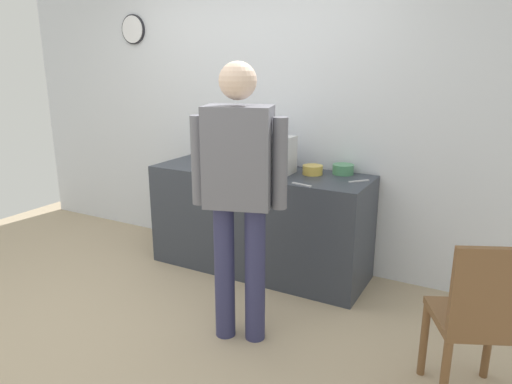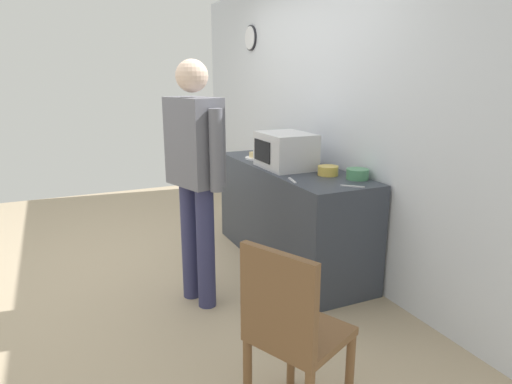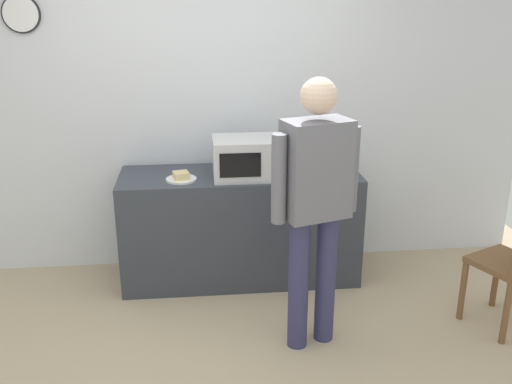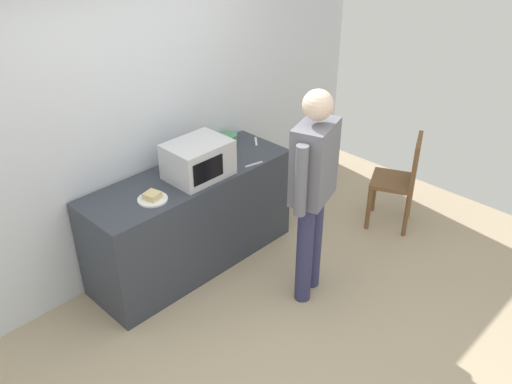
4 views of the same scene
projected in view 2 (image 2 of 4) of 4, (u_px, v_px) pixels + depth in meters
ground_plane at (151, 272)px, 3.89m from camera, size 6.00×6.00×0.00m
back_wall at (314, 114)px, 4.21m from camera, size 5.40×0.13×2.60m
kitchen_counter at (290, 214)px, 4.04m from camera, size 1.86×0.62×0.88m
microwave at (285, 151)px, 3.82m from camera, size 0.50×0.39×0.30m
sandwich_plate at (257, 156)px, 4.27m from camera, size 0.23×0.23×0.07m
salad_bowl at (357, 174)px, 3.43m from camera, size 0.17×0.17×0.08m
cereal_bowl at (328, 171)px, 3.57m from camera, size 0.16×0.16×0.07m
fork_utensil at (352, 186)px, 3.21m from camera, size 0.13×0.14×0.01m
spoon_utensil at (292, 180)px, 3.38m from camera, size 0.17×0.06×0.01m
person_standing at (195, 166)px, 3.15m from camera, size 0.57×0.35×1.76m
wooden_chair at (291, 330)px, 2.06m from camera, size 0.53×0.53×0.94m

